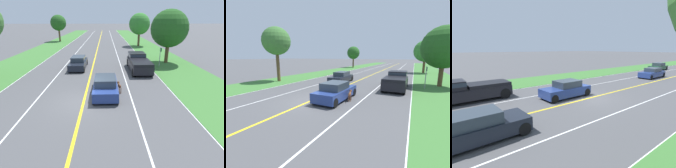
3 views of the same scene
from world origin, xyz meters
TOP-DOWN VIEW (x-y plane):
  - ground_plane at (0.00, 0.00)m, footprint 400.00×400.00m
  - centre_divider_line at (0.00, 0.00)m, footprint 0.18×160.00m
  - lane_edge_line_right at (7.00, 0.00)m, footprint 0.14×160.00m
  - lane_dash_same_dir at (3.50, 0.00)m, footprint 0.10×160.00m
  - lane_dash_oncoming at (-3.50, 0.00)m, footprint 0.10×160.00m
  - grass_verge_right at (10.00, 0.00)m, footprint 6.00×160.00m
  - ego_car at (1.57, 1.31)m, footprint 1.87×4.40m
  - dog at (2.67, 1.58)m, footprint 0.34×1.02m
  - pickup_truck at (5.37, 8.04)m, footprint 2.14×5.64m
  - oncoming_car at (-1.65, 9.05)m, footprint 1.81×4.44m
  - roadside_tree_right_near at (9.73, 11.45)m, footprint 4.70×4.70m
  - roadside_tree_right_far at (8.76, 26.94)m, footprint 4.38×4.38m
  - roadside_tree_left_far at (-10.25, 35.69)m, footprint 3.88×3.88m
  - street_sign at (8.14, 9.12)m, footprint 0.11×0.64m

SIDE VIEW (x-z plane):
  - ground_plane at x=0.00m, z-range 0.00..0.00m
  - centre_divider_line at x=0.00m, z-range 0.00..0.01m
  - lane_edge_line_right at x=7.00m, z-range 0.00..0.01m
  - lane_dash_same_dir at x=3.50m, z-range 0.00..0.01m
  - lane_dash_oncoming at x=-3.50m, z-range 0.00..0.01m
  - grass_verge_right at x=10.00m, z-range 0.00..0.03m
  - dog at x=2.67m, z-range 0.12..0.96m
  - oncoming_car at x=-1.65m, z-range -0.05..1.34m
  - ego_car at x=1.57m, z-range -0.05..1.39m
  - pickup_truck at x=5.37m, z-range 0.03..1.79m
  - street_sign at x=8.14m, z-range 0.32..2.70m
  - roadside_tree_right_near at x=9.73m, z-range 1.01..7.76m
  - roadside_tree_right_far at x=8.76m, z-range 1.15..7.86m
  - roadside_tree_left_far at x=-10.25m, z-range 1.28..7.79m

